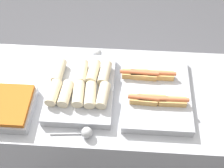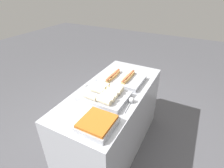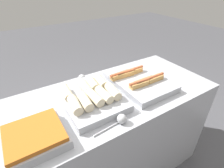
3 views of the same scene
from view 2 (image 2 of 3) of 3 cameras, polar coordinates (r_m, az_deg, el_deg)
The scene contains 7 objects.
ground_plane at distance 2.50m, azimuth 0.07°, elevation -19.04°, with size 12.00×12.00×0.00m, color #4C4C51.
counter at distance 2.18m, azimuth 0.08°, elevation -11.62°, with size 1.51×0.69×0.87m.
tray_hotdogs at distance 2.08m, azimuth 3.03°, elevation 1.80°, with size 0.38×0.50×0.10m.
tray_wraps at distance 1.77m, azimuth -2.49°, elevation -3.52°, with size 0.36×0.48×0.11m.
tray_side_front at distance 1.45m, azimuth -4.85°, elevation -12.78°, with size 0.29×0.28×0.07m.
serving_spoon_near at distance 1.72m, azimuth 6.32°, elevation -5.43°, with size 0.22×0.06×0.06m.
serving_spoon_far at distance 1.95m, azimuth -8.79°, elevation -1.00°, with size 0.21×0.06×0.06m.
Camera 2 is at (-1.44, -0.75, 1.90)m, focal length 28.00 mm.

